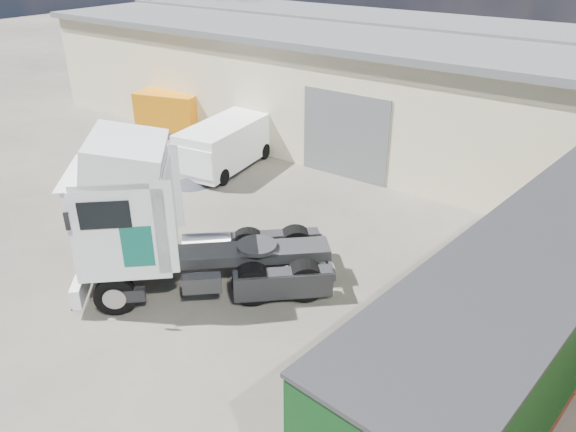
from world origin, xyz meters
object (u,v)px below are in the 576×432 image
Objects in this scene: tractor_unit at (162,226)px; panel_van at (223,146)px; box_trailer at (533,304)px; orange_skip at (172,115)px.

tractor_unit reaches higher than panel_van.
panel_van is (-4.81, 7.81, -0.94)m from tractor_unit.
box_trailer reaches higher than orange_skip.
panel_van is 1.34× the size of orange_skip.
tractor_unit is 1.76× the size of orange_skip.
box_trailer reaches higher than panel_van.
orange_skip is at bearing -176.92° from tractor_unit.
panel_van is at bearing -37.76° from orange_skip.
box_trailer is (9.48, 1.56, 0.49)m from tractor_unit.
orange_skip is at bearing 150.15° from panel_van.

